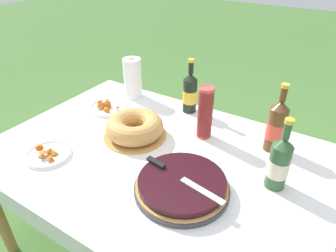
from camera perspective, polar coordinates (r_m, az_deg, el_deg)
name	(u,v)px	position (r m, az deg, el deg)	size (l,w,h in m)	color
ground_plane	(159,247)	(1.88, -1.74, -21.97)	(16.00, 16.00, 0.00)	#4C7A38
garden_table	(157,164)	(1.43, -2.14, -7.33)	(1.52, 1.05, 0.67)	#A87A47
tablecloth	(157,156)	(1.40, -2.18, -5.77)	(1.53, 1.06, 0.10)	white
berry_tart	(182,185)	(1.19, 2.67, -11.20)	(0.38, 0.38, 0.06)	#38383D
serving_knife	(176,175)	(1.18, 1.60, -9.31)	(0.37, 0.09, 0.01)	silver
bundt_cake	(135,127)	(1.49, -6.38, -0.21)	(0.32, 0.32, 0.10)	tan
cup_stack	(205,113)	(1.45, 7.09, 2.45)	(0.07, 0.07, 0.27)	#E04C47
cider_bottle_green	(279,163)	(1.23, 20.41, -6.59)	(0.08, 0.08, 0.31)	#2D562D
cider_bottle_amber	(276,126)	(1.44, 19.94, -0.04)	(0.08, 0.08, 0.33)	brown
juice_bottle_red	(190,93)	(1.69, 4.20, 6.33)	(0.08, 0.08, 0.31)	black
snack_plate_near	(48,154)	(1.47, -21.85, -4.97)	(0.21, 0.21, 0.05)	white
snack_plate_left	(108,107)	(1.78, -11.34, 3.59)	(0.23, 0.23, 0.06)	white
paper_towel_roll	(133,78)	(1.86, -6.73, 9.04)	(0.11, 0.11, 0.25)	white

